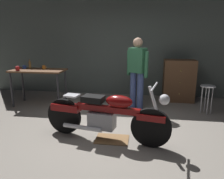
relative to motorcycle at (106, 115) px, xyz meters
The scene contains 12 objects.
ground_plane 0.50m from the motorcycle, 97.88° to the left, with size 12.00×12.00×0.00m, color gray.
back_wall 3.21m from the motorcycle, 90.55° to the left, with size 8.00×0.12×3.10m, color #56605B.
workbench 2.58m from the motorcycle, 140.21° to the left, with size 1.30×0.64×0.90m.
motorcycle is the anchor object (origin of this frame).
person_standing 1.83m from the motorcycle, 75.29° to the left, with size 0.50×0.39×1.67m.
shop_stool 2.57m from the motorcycle, 38.38° to the left, with size 0.32×0.32×0.64m.
wooden_dresser 2.94m from the motorcycle, 58.71° to the left, with size 0.80×0.47×1.10m.
drip_tray 0.46m from the motorcycle, ahead, with size 0.56×0.40×0.01m, color olive.
mug_red_diner 2.82m from the motorcycle, 148.93° to the left, with size 0.12×0.09×0.10m.
mug_blue_enamel 2.97m from the motorcycle, 144.07° to the left, with size 0.11×0.08×0.09m.
mug_orange_travel 2.58m from the motorcycle, 136.98° to the left, with size 0.11×0.08×0.10m.
bottle 2.90m from the motorcycle, 141.79° to the left, with size 0.06×0.06×0.24m.
Camera 1 is at (0.64, -3.60, 1.74)m, focal length 35.34 mm.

